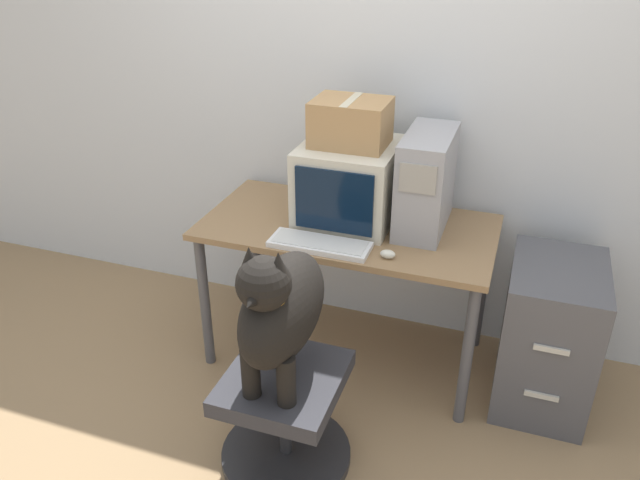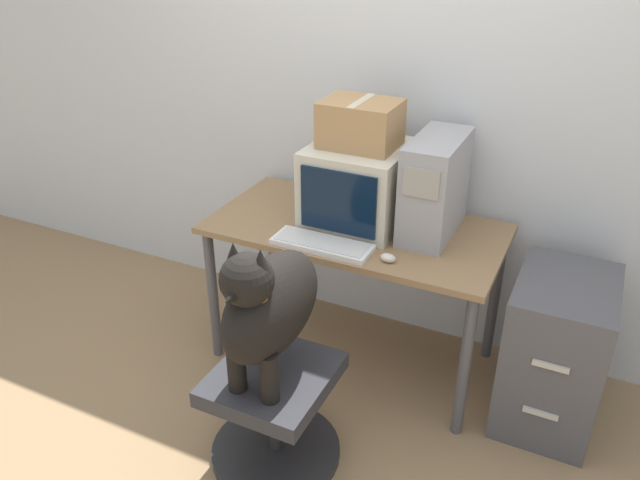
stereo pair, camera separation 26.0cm
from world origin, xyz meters
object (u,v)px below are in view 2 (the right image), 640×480
object	(u,v)px
dog	(268,304)
filing_cabinet	(555,351)
office_chair	(274,411)
pc_tower	(435,186)
keyboard	(322,244)
crt_monitor	(358,184)
cardboard_box	(361,124)

from	to	relation	value
dog	filing_cabinet	bearing A→B (deg)	37.75
dog	filing_cabinet	size ratio (longest dim) A/B	0.90
office_chair	filing_cabinet	world-z (taller)	filing_cabinet
pc_tower	dog	world-z (taller)	pc_tower
filing_cabinet	pc_tower	bearing A→B (deg)	170.07
keyboard	crt_monitor	bearing A→B (deg)	84.02
keyboard	cardboard_box	xyz separation A→B (m)	(0.03, 0.32, 0.46)
pc_tower	keyboard	world-z (taller)	pc_tower
office_chair	pc_tower	bearing A→B (deg)	67.53
office_chair	filing_cabinet	xyz separation A→B (m)	(0.98, 0.75, 0.11)
office_chair	filing_cabinet	distance (m)	1.24
crt_monitor	dog	size ratio (longest dim) A/B	0.74
pc_tower	filing_cabinet	size ratio (longest dim) A/B	0.66
cardboard_box	dog	bearing A→B (deg)	-90.36
pc_tower	filing_cabinet	bearing A→B (deg)	-9.93
filing_cabinet	crt_monitor	bearing A→B (deg)	175.52
dog	filing_cabinet	xyz separation A→B (m)	(0.98, 0.76, -0.42)
crt_monitor	cardboard_box	distance (m)	0.29
keyboard	dog	bearing A→B (deg)	-86.90
office_chair	crt_monitor	bearing A→B (deg)	89.63
crt_monitor	filing_cabinet	xyz separation A→B (m)	(0.98, -0.08, -0.58)
keyboard	cardboard_box	world-z (taller)	cardboard_box
keyboard	office_chair	bearing A→B (deg)	-86.85
crt_monitor	filing_cabinet	bearing A→B (deg)	-4.48
dog	filing_cabinet	world-z (taller)	dog
filing_cabinet	dog	bearing A→B (deg)	-142.25
filing_cabinet	cardboard_box	distance (m)	1.31
crt_monitor	keyboard	size ratio (longest dim) A/B	1.05
cardboard_box	office_chair	bearing A→B (deg)	-90.37
keyboard	dog	size ratio (longest dim) A/B	0.71
dog	filing_cabinet	distance (m)	1.31
pc_tower	cardboard_box	distance (m)	0.43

